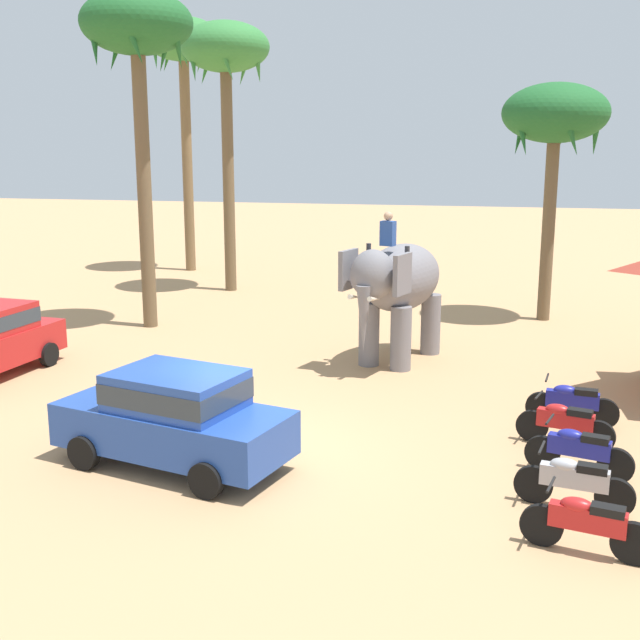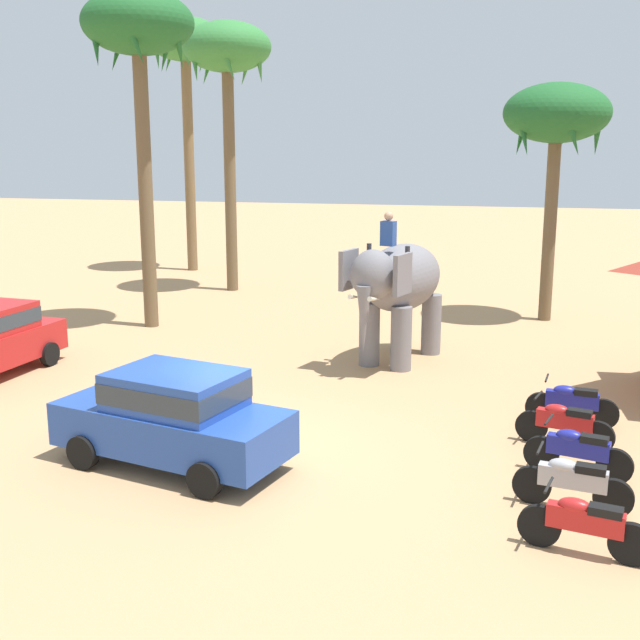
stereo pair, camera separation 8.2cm
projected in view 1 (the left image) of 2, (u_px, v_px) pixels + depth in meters
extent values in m
plane|color=tan|center=(248.00, 452.00, 14.58)|extent=(120.00, 120.00, 0.00)
cube|color=#23479E|center=(173.00, 428.00, 13.85)|extent=(4.39, 2.64, 0.76)
cube|color=#23479E|center=(176.00, 390.00, 13.65)|extent=(2.41, 2.02, 0.64)
cube|color=#2D3842|center=(176.00, 390.00, 13.65)|extent=(2.44, 2.04, 0.35)
cylinder|color=black|center=(84.00, 453.00, 13.75)|extent=(0.63, 0.32, 0.60)
cylinder|color=black|center=(147.00, 423.00, 15.23)|extent=(0.63, 0.32, 0.60)
cylinder|color=black|center=(206.00, 480.00, 12.62)|extent=(0.63, 0.32, 0.60)
cylinder|color=black|center=(262.00, 445.00, 14.10)|extent=(0.63, 0.32, 0.60)
cylinder|color=black|center=(49.00, 354.00, 20.15)|extent=(0.23, 0.61, 0.60)
ellipsoid|color=slate|center=(402.00, 277.00, 20.41)|extent=(2.46, 3.44, 1.70)
cylinder|color=slate|center=(401.00, 338.00, 19.70)|extent=(0.52, 0.52, 1.60)
cylinder|color=slate|center=(369.00, 334.00, 20.14)|extent=(0.52, 0.52, 1.60)
cylinder|color=slate|center=(431.00, 324.00, 21.27)|extent=(0.52, 0.52, 1.60)
cylinder|color=slate|center=(401.00, 320.00, 21.70)|extent=(0.52, 0.52, 1.60)
ellipsoid|color=slate|center=(373.00, 275.00, 18.98)|extent=(1.35, 1.29, 1.20)
cube|color=slate|center=(402.00, 274.00, 18.70)|extent=(0.36, 0.80, 0.96)
cube|color=slate|center=(348.00, 269.00, 19.42)|extent=(0.36, 0.80, 0.96)
cone|color=slate|center=(364.00, 319.00, 18.82)|extent=(0.45, 0.45, 1.60)
cone|color=beige|center=(375.00, 299.00, 18.63)|extent=(0.28, 0.57, 0.21)
cone|color=beige|center=(355.00, 297.00, 18.88)|extent=(0.28, 0.57, 0.21)
cube|color=#2D519E|center=(388.00, 233.00, 19.44)|extent=(0.40, 0.33, 0.60)
sphere|color=tan|center=(388.00, 216.00, 19.35)|extent=(0.22, 0.22, 0.22)
cylinder|color=#333338|center=(407.00, 257.00, 19.30)|extent=(0.12, 0.12, 0.55)
cylinder|color=#333338|center=(369.00, 254.00, 19.82)|extent=(0.12, 0.12, 0.55)
cylinder|color=black|center=(542.00, 525.00, 11.14)|extent=(0.61, 0.23, 0.60)
cylinder|color=black|center=(633.00, 544.00, 10.63)|extent=(0.61, 0.23, 0.60)
cube|color=red|center=(588.00, 519.00, 10.84)|extent=(1.04, 0.42, 0.32)
ellipsoid|color=red|center=(577.00, 505.00, 10.86)|extent=(0.48, 0.33, 0.20)
cube|color=black|center=(608.00, 510.00, 10.69)|extent=(0.48, 0.31, 0.12)
cylinder|color=black|center=(551.00, 485.00, 10.97)|extent=(0.16, 0.54, 0.04)
cylinder|color=black|center=(533.00, 484.00, 12.48)|extent=(0.61, 0.21, 0.60)
cylinder|color=black|center=(615.00, 497.00, 12.01)|extent=(0.61, 0.21, 0.60)
cube|color=#ADADB2|center=(574.00, 477.00, 12.20)|extent=(1.04, 0.38, 0.32)
ellipsoid|color=#ADADB2|center=(565.00, 465.00, 12.22)|extent=(0.48, 0.31, 0.20)
cube|color=black|center=(592.00, 469.00, 12.06)|extent=(0.47, 0.29, 0.12)
cylinder|color=black|center=(542.00, 448.00, 12.31)|extent=(0.14, 0.55, 0.04)
cylinder|color=black|center=(542.00, 453.00, 13.75)|extent=(0.61, 0.25, 0.60)
cylinder|color=black|center=(616.00, 466.00, 13.20)|extent=(0.61, 0.25, 0.60)
cube|color=navy|center=(579.00, 447.00, 13.42)|extent=(1.04, 0.46, 0.32)
ellipsoid|color=navy|center=(571.00, 435.00, 13.45)|extent=(0.49, 0.35, 0.20)
cube|color=black|center=(595.00, 439.00, 13.27)|extent=(0.48, 0.33, 0.12)
cylinder|color=black|center=(550.00, 419.00, 13.57)|extent=(0.18, 0.54, 0.04)
cylinder|color=black|center=(532.00, 426.00, 15.05)|extent=(0.61, 0.25, 0.60)
cylinder|color=black|center=(598.00, 437.00, 14.50)|extent=(0.61, 0.25, 0.60)
cube|color=red|center=(565.00, 420.00, 14.73)|extent=(1.04, 0.46, 0.32)
ellipsoid|color=red|center=(558.00, 409.00, 14.76)|extent=(0.49, 0.35, 0.20)
cube|color=black|center=(580.00, 413.00, 14.57)|extent=(0.48, 0.33, 0.12)
cylinder|color=black|center=(539.00, 395.00, 14.88)|extent=(0.18, 0.54, 0.04)
cylinder|color=black|center=(541.00, 407.00, 16.15)|extent=(0.61, 0.17, 0.60)
cylinder|color=black|center=(604.00, 413.00, 15.75)|extent=(0.61, 0.17, 0.60)
cube|color=navy|center=(572.00, 399.00, 15.90)|extent=(1.04, 0.33, 0.32)
ellipsoid|color=navy|center=(565.00, 390.00, 15.91)|extent=(0.47, 0.29, 0.20)
cube|color=black|center=(586.00, 392.00, 15.78)|extent=(0.46, 0.27, 0.12)
cylinder|color=black|center=(547.00, 378.00, 15.99)|extent=(0.11, 0.55, 0.04)
cylinder|color=brown|center=(144.00, 184.00, 23.68)|extent=(0.42, 0.42, 8.64)
ellipsoid|color=#1E5B28|center=(137.00, 22.00, 22.71)|extent=(3.20, 3.20, 1.80)
cone|color=#1E5B28|center=(177.00, 40.00, 22.55)|extent=(0.40, 0.92, 1.64)
cone|color=#1E5B28|center=(166.00, 45.00, 23.82)|extent=(0.91, 0.57, 1.67)
cone|color=#1E5B28|center=(118.00, 45.00, 23.70)|extent=(0.73, 0.83, 1.69)
cone|color=#1E5B28|center=(94.00, 39.00, 22.36)|extent=(0.73, 0.83, 1.69)
cone|color=#1E5B28|center=(131.00, 35.00, 21.65)|extent=(0.91, 0.57, 1.67)
cylinder|color=brown|center=(228.00, 175.00, 29.73)|extent=(0.42, 0.42, 8.68)
ellipsoid|color=#337A38|center=(225.00, 47.00, 28.75)|extent=(3.20, 3.20, 1.80)
cone|color=#337A38|center=(257.00, 60.00, 28.59)|extent=(0.40, 0.92, 1.64)
cone|color=#337A38|center=(245.00, 64.00, 29.86)|extent=(0.91, 0.57, 1.67)
cone|color=#337A38|center=(207.00, 64.00, 29.74)|extent=(0.73, 0.83, 1.69)
cone|color=#337A38|center=(193.00, 60.00, 28.40)|extent=(0.73, 0.83, 1.69)
cone|color=#337A38|center=(225.00, 58.00, 27.69)|extent=(0.91, 0.57, 1.67)
cylinder|color=brown|center=(549.00, 222.00, 24.87)|extent=(0.39, 0.39, 6.19)
ellipsoid|color=#1E5B28|center=(555.00, 113.00, 24.16)|extent=(3.20, 3.20, 1.80)
cone|color=#1E5B28|center=(596.00, 130.00, 24.00)|extent=(0.40, 0.92, 1.64)
cone|color=#1E5B28|center=(565.00, 130.00, 25.27)|extent=(0.91, 0.57, 1.67)
cone|color=#1E5B28|center=(521.00, 130.00, 25.15)|extent=(0.73, 0.83, 1.69)
cone|color=#1E5B28|center=(522.00, 130.00, 23.81)|extent=(0.73, 0.83, 1.69)
cone|color=#1E5B28|center=(570.00, 129.00, 23.10)|extent=(0.91, 0.57, 1.67)
cylinder|color=brown|center=(187.00, 160.00, 34.47)|extent=(0.43, 0.43, 9.54)
ellipsoid|color=#337A38|center=(183.00, 39.00, 33.40)|extent=(3.20, 3.20, 1.80)
cone|color=#337A38|center=(210.00, 51.00, 33.24)|extent=(0.40, 0.92, 1.64)
cone|color=#337A38|center=(202.00, 54.00, 34.51)|extent=(0.91, 0.57, 1.67)
cone|color=#337A38|center=(169.00, 54.00, 34.39)|extent=(0.73, 0.83, 1.69)
cone|color=#337A38|center=(155.00, 50.00, 33.05)|extent=(0.73, 0.83, 1.69)
cone|color=#337A38|center=(181.00, 48.00, 32.34)|extent=(0.91, 0.57, 1.67)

